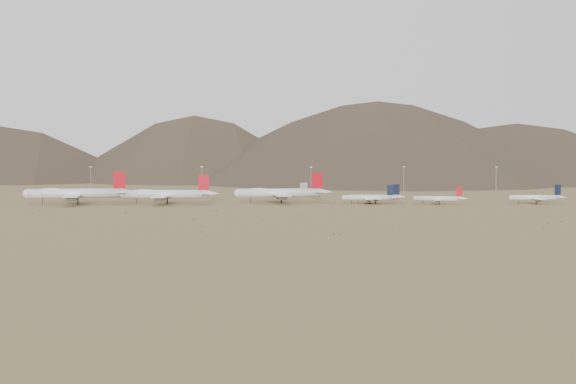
{
  "coord_description": "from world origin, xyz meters",
  "views": [
    {
      "loc": [
        20.97,
        -484.15,
        32.57
      ],
      "look_at": [
        17.44,
        30.0,
        8.49
      ],
      "focal_mm": 45.0,
      "sensor_mm": 36.0,
      "label": 1
    }
  ],
  "objects_px": {
    "narrowbody_b": "(376,197)",
    "narrowbody_a": "(370,198)",
    "widebody_centre": "(166,194)",
    "widebody_east": "(280,193)",
    "control_tower": "(304,191)",
    "widebody_west": "(76,193)"
  },
  "relations": [
    {
      "from": "widebody_centre",
      "to": "narrowbody_a",
      "type": "relative_size",
      "value": 1.72
    },
    {
      "from": "widebody_centre",
      "to": "control_tower",
      "type": "bearing_deg",
      "value": 42.83
    },
    {
      "from": "widebody_west",
      "to": "control_tower",
      "type": "bearing_deg",
      "value": 19.99
    },
    {
      "from": "control_tower",
      "to": "widebody_west",
      "type": "bearing_deg",
      "value": -148.54
    },
    {
      "from": "widebody_centre",
      "to": "widebody_east",
      "type": "height_order",
      "value": "widebody_east"
    },
    {
      "from": "narrowbody_a",
      "to": "narrowbody_b",
      "type": "relative_size",
      "value": 0.99
    },
    {
      "from": "widebody_east",
      "to": "control_tower",
      "type": "bearing_deg",
      "value": 66.82
    },
    {
      "from": "narrowbody_b",
      "to": "narrowbody_a",
      "type": "bearing_deg",
      "value": -145.15
    },
    {
      "from": "widebody_east",
      "to": "narrowbody_a",
      "type": "relative_size",
      "value": 1.76
    },
    {
      "from": "widebody_west",
      "to": "widebody_east",
      "type": "relative_size",
      "value": 1.06
    },
    {
      "from": "narrowbody_a",
      "to": "control_tower",
      "type": "height_order",
      "value": "narrowbody_a"
    },
    {
      "from": "narrowbody_a",
      "to": "narrowbody_b",
      "type": "xyz_separation_m",
      "value": [
        5.16,
        4.35,
        0.06
      ]
    },
    {
      "from": "widebody_west",
      "to": "widebody_centre",
      "type": "distance_m",
      "value": 62.65
    },
    {
      "from": "widebody_centre",
      "to": "widebody_east",
      "type": "bearing_deg",
      "value": 9.84
    },
    {
      "from": "widebody_east",
      "to": "narrowbody_a",
      "type": "xyz_separation_m",
      "value": [
        64.21,
        -9.44,
        -3.07
      ]
    },
    {
      "from": "narrowbody_a",
      "to": "control_tower",
      "type": "relative_size",
      "value": 3.43
    },
    {
      "from": "widebody_east",
      "to": "narrowbody_a",
      "type": "distance_m",
      "value": 64.97
    },
    {
      "from": "control_tower",
      "to": "narrowbody_b",
      "type": "bearing_deg",
      "value": -59.02
    },
    {
      "from": "widebody_east",
      "to": "narrowbody_b",
      "type": "relative_size",
      "value": 1.73
    },
    {
      "from": "widebody_centre",
      "to": "widebody_east",
      "type": "distance_m",
      "value": 82.03
    },
    {
      "from": "narrowbody_b",
      "to": "control_tower",
      "type": "relative_size",
      "value": 3.48
    },
    {
      "from": "widebody_centre",
      "to": "widebody_east",
      "type": "relative_size",
      "value": 0.98
    }
  ]
}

